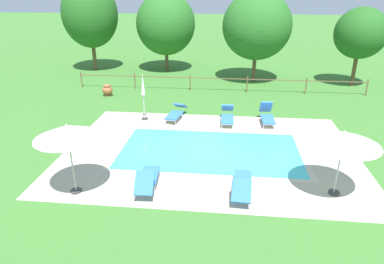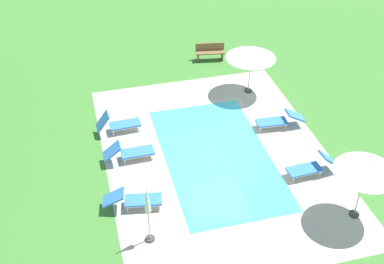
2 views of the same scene
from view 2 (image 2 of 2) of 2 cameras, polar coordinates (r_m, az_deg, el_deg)
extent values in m
plane|color=#3D752D|center=(20.03, 2.81, -2.77)|extent=(160.00, 160.00, 0.00)
cube|color=#B2A893|center=(20.03, 2.81, -2.76)|extent=(12.03, 8.70, 0.01)
cube|color=#42CCD6|center=(20.03, 2.81, -2.76)|extent=(7.40, 4.08, 0.01)
cube|color=#C0B59F|center=(19.62, -3.25, -3.75)|extent=(7.88, 0.24, 0.01)
cube|color=#C0B59F|center=(20.65, 8.56, -1.77)|extent=(7.88, 0.24, 0.01)
cube|color=#C0B59F|center=(22.99, 0.05, 3.09)|extent=(0.24, 4.08, 0.01)
cube|color=#C0B59F|center=(17.40, 6.51, -10.47)|extent=(0.24, 4.08, 0.01)
cube|color=#3370BC|center=(19.84, -6.19, -2.26)|extent=(0.62, 1.31, 0.07)
cube|color=#3370BC|center=(19.60, -9.07, -2.14)|extent=(0.61, 0.72, 0.57)
cube|color=silver|center=(19.87, -6.18, -2.38)|extent=(0.59, 1.28, 0.04)
cylinder|color=silver|center=(20.21, -4.76, -1.95)|extent=(0.04, 0.04, 0.28)
cylinder|color=silver|center=(19.82, -4.46, -2.83)|extent=(0.04, 0.04, 0.28)
cylinder|color=silver|center=(20.10, -7.84, -2.46)|extent=(0.04, 0.04, 0.28)
cylinder|color=silver|center=(19.70, -7.61, -3.36)|extent=(0.04, 0.04, 0.28)
cube|color=#3370BC|center=(19.38, 12.59, -4.15)|extent=(0.68, 1.33, 0.07)
cube|color=#3370BC|center=(19.66, 15.17, -2.94)|extent=(0.64, 0.72, 0.59)
cube|color=silver|center=(19.42, 12.57, -4.28)|extent=(0.65, 1.31, 0.04)
cylinder|color=silver|center=(19.10, 11.43, -5.38)|extent=(0.04, 0.04, 0.28)
cylinder|color=silver|center=(19.42, 10.74, -4.44)|extent=(0.04, 0.04, 0.28)
cylinder|color=silver|center=(19.58, 14.29, -4.65)|extent=(0.04, 0.04, 0.28)
cylinder|color=silver|center=(19.90, 13.57, -3.74)|extent=(0.04, 0.04, 0.28)
cube|color=#3370BC|center=(17.80, -5.52, -7.65)|extent=(0.81, 1.38, 0.07)
cube|color=#3370BC|center=(17.73, -8.88, -7.32)|extent=(0.72, 0.86, 0.46)
cube|color=silver|center=(17.84, -5.51, -7.77)|extent=(0.78, 1.35, 0.04)
cylinder|color=silver|center=(18.10, -3.73, -7.40)|extent=(0.04, 0.04, 0.28)
cylinder|color=silver|center=(17.73, -3.68, -8.54)|extent=(0.04, 0.04, 0.28)
cylinder|color=silver|center=(18.13, -7.25, -7.56)|extent=(0.04, 0.04, 0.28)
cylinder|color=silver|center=(17.77, -7.28, -8.70)|extent=(0.04, 0.04, 0.28)
cube|color=#3370BC|center=(21.62, 8.99, 1.15)|extent=(0.68, 1.33, 0.07)
cube|color=#3370BC|center=(21.85, 11.58, 1.86)|extent=(0.64, 0.81, 0.45)
cube|color=silver|center=(21.65, 8.98, 1.03)|extent=(0.64, 1.31, 0.04)
cylinder|color=silver|center=(21.36, 7.76, 0.22)|extent=(0.04, 0.04, 0.28)
cylinder|color=silver|center=(21.75, 7.36, 1.00)|extent=(0.04, 0.04, 0.28)
cylinder|color=silver|center=(21.71, 10.54, 0.55)|extent=(0.04, 0.04, 0.28)
cylinder|color=silver|center=(22.09, 10.10, 1.31)|extent=(0.04, 0.04, 0.28)
cube|color=#3370BC|center=(21.40, -7.59, 0.89)|extent=(0.65, 1.32, 0.07)
cube|color=#3370BC|center=(21.13, -10.07, 1.20)|extent=(0.62, 0.59, 0.71)
cube|color=silver|center=(21.43, -7.58, 0.77)|extent=(0.62, 1.30, 0.04)
cylinder|color=silver|center=(21.77, -6.25, 1.14)|extent=(0.04, 0.04, 0.28)
cylinder|color=silver|center=(21.36, -5.98, 0.38)|extent=(0.04, 0.04, 0.28)
cylinder|color=silver|center=(21.66, -9.11, 0.64)|extent=(0.04, 0.04, 0.28)
cylinder|color=silver|center=(21.25, -8.89, -0.13)|extent=(0.04, 0.04, 0.28)
cylinder|color=#383838|center=(18.49, 17.87, -8.83)|extent=(0.36, 0.36, 0.08)
cylinder|color=#B2B5B7|center=(17.72, 18.55, -6.20)|extent=(0.04, 0.04, 2.38)
cone|color=white|center=(17.10, 19.18, -3.74)|extent=(2.10, 2.10, 0.44)
sphere|color=white|center=(16.96, 19.34, -3.15)|extent=(0.06, 0.06, 0.06)
cylinder|color=#383838|center=(24.10, 6.37, 4.67)|extent=(0.36, 0.36, 0.08)
cylinder|color=#B2B5B7|center=(23.56, 6.54, 6.86)|extent=(0.04, 0.04, 2.20)
cone|color=white|center=(23.13, 6.70, 8.81)|extent=(2.29, 2.29, 0.43)
sphere|color=white|center=(23.03, 6.74, 9.30)|extent=(0.06, 0.06, 0.06)
cylinder|color=#383838|center=(16.92, -4.77, -11.94)|extent=(0.32, 0.32, 0.08)
cylinder|color=#B2B5B7|center=(16.46, -4.88, -10.49)|extent=(0.04, 0.04, 1.33)
cone|color=white|center=(15.63, -5.09, -7.57)|extent=(0.21, 0.21, 1.00)
sphere|color=white|center=(15.27, -5.20, -6.17)|extent=(0.05, 0.05, 0.05)
cube|color=brown|center=(26.49, 2.08, 9.00)|extent=(0.67, 1.55, 0.06)
cube|color=brown|center=(26.57, 2.03, 9.64)|extent=(0.29, 1.49, 0.40)
cube|color=brown|center=(26.69, 3.44, 8.60)|extent=(0.40, 0.12, 0.41)
cube|color=brown|center=(26.54, 0.68, 8.49)|extent=(0.40, 0.12, 0.41)
camera|label=1|loc=(24.56, 35.02, 15.33)|focal=32.64mm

